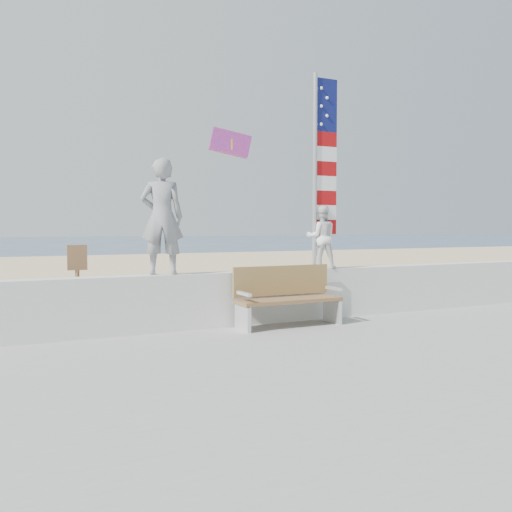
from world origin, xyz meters
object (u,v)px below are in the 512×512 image
(adult, at_px, (162,217))
(child, at_px, (321,237))
(flag, at_px, (321,163))
(bench, at_px, (287,296))

(adult, relative_size, child, 1.60)
(flag, bearing_deg, bench, -154.48)
(flag, bearing_deg, child, 0.85)
(adult, distance_m, bench, 2.43)
(child, relative_size, bench, 0.64)
(adult, distance_m, flag, 3.11)
(bench, bearing_deg, flag, 25.52)
(bench, xyz_separation_m, flag, (0.95, 0.45, 2.30))
(child, xyz_separation_m, bench, (-0.97, -0.45, -0.96))
(bench, distance_m, flag, 2.53)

